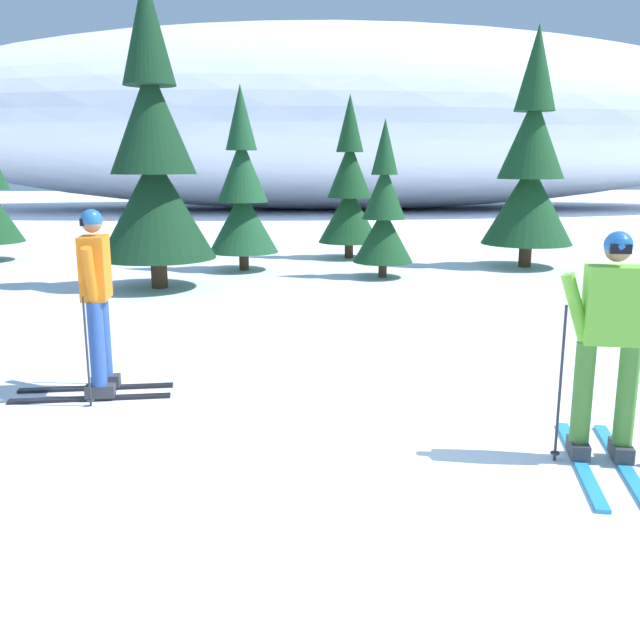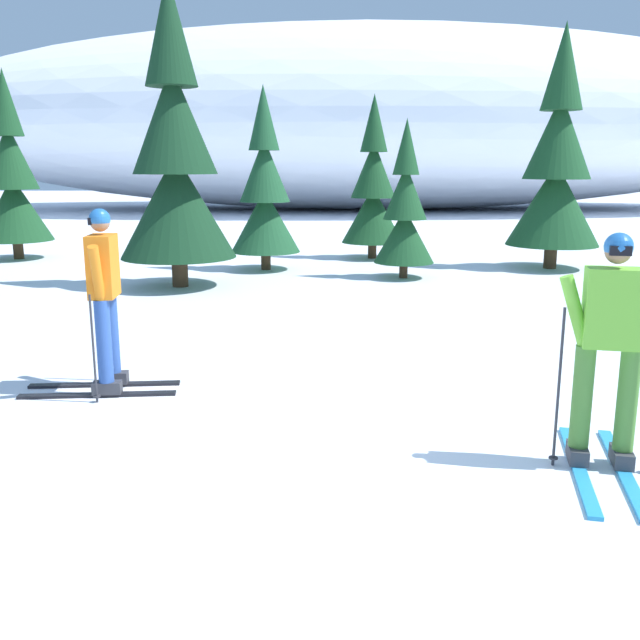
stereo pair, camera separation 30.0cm
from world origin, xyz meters
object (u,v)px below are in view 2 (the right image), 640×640
(pine_tree_center_left, at_px, (175,161))
(pine_tree_right, at_px, (405,213))
(pine_tree_far_right, at_px, (557,169))
(pine_tree_center_right, at_px, (373,191))
(skier_orange_jacket, at_px, (104,296))
(skier_lime_jacket, at_px, (609,348))
(pine_tree_center, at_px, (265,194))
(pine_tree_left, at_px, (12,181))

(pine_tree_center_left, height_order, pine_tree_right, pine_tree_center_left)
(pine_tree_far_right, bearing_deg, pine_tree_center_left, -163.84)
(pine_tree_right, bearing_deg, pine_tree_center_right, 96.72)
(skier_orange_jacket, height_order, skier_lime_jacket, skier_orange_jacket)
(pine_tree_right, bearing_deg, skier_lime_jacket, -88.22)
(pine_tree_center_right, bearing_deg, pine_tree_far_right, -25.31)
(skier_lime_jacket, height_order, pine_tree_far_right, pine_tree_far_right)
(skier_orange_jacket, bearing_deg, pine_tree_center_left, 93.80)
(pine_tree_far_right, bearing_deg, pine_tree_center, -179.20)
(pine_tree_center, bearing_deg, pine_tree_center_right, 36.95)
(pine_tree_far_right, bearing_deg, skier_lime_jacket, -106.86)
(skier_lime_jacket, height_order, pine_tree_center, pine_tree_center)
(pine_tree_center_right, bearing_deg, pine_tree_center_left, -134.55)
(pine_tree_center_left, bearing_deg, pine_tree_far_right, 16.16)
(skier_orange_jacket, height_order, pine_tree_left, pine_tree_left)
(pine_tree_right, bearing_deg, pine_tree_left, 161.06)
(skier_lime_jacket, relative_size, pine_tree_right, 0.56)
(pine_tree_center, bearing_deg, skier_lime_jacket, -73.01)
(pine_tree_center_left, relative_size, pine_tree_far_right, 1.07)
(skier_orange_jacket, bearing_deg, pine_tree_far_right, 49.12)
(pine_tree_left, bearing_deg, pine_tree_far_right, -8.27)
(pine_tree_center_left, relative_size, pine_tree_center_right, 1.42)
(pine_tree_right, relative_size, pine_tree_far_right, 0.61)
(pine_tree_center_left, bearing_deg, pine_tree_left, 139.02)
(pine_tree_center_right, bearing_deg, pine_tree_center, -143.05)
(pine_tree_center_left, distance_m, pine_tree_center, 2.75)
(pine_tree_center_right, bearing_deg, pine_tree_left, 179.89)
(pine_tree_far_right, bearing_deg, pine_tree_left, 171.73)
(pine_tree_center, xyz_separation_m, pine_tree_center_right, (2.54, 1.91, 0.00))
(skier_lime_jacket, distance_m, pine_tree_center_right, 12.39)
(skier_orange_jacket, bearing_deg, pine_tree_center_right, 70.89)
(pine_tree_left, bearing_deg, skier_lime_jacket, -52.64)
(skier_orange_jacket, distance_m, pine_tree_center, 8.63)
(pine_tree_center_left, relative_size, pine_tree_right, 1.76)
(pine_tree_center_left, bearing_deg, pine_tree_right, 12.53)
(pine_tree_left, height_order, pine_tree_right, pine_tree_left)
(pine_tree_right, bearing_deg, pine_tree_center, 157.26)
(skier_orange_jacket, relative_size, pine_tree_left, 0.41)
(skier_orange_jacket, height_order, pine_tree_center_left, pine_tree_center_left)
(skier_lime_jacket, height_order, pine_tree_left, pine_tree_left)
(pine_tree_center_left, relative_size, pine_tree_center, 1.42)
(skier_lime_jacket, bearing_deg, pine_tree_far_right, 73.14)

